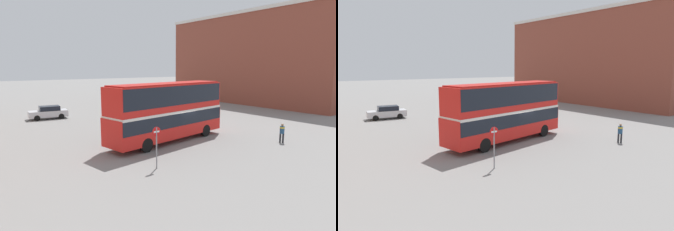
{
  "view_description": "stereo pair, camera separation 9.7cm",
  "coord_description": "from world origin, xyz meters",
  "views": [
    {
      "loc": [
        -15.22,
        -19.14,
        6.13
      ],
      "look_at": [
        -0.93,
        0.14,
        2.16
      ],
      "focal_mm": 32.0,
      "sensor_mm": 36.0,
      "label": 1
    },
    {
      "loc": [
        -15.14,
        -19.2,
        6.13
      ],
      "look_at": [
        -0.93,
        0.14,
        2.16
      ],
      "focal_mm": 32.0,
      "sensor_mm": 36.0,
      "label": 2
    }
  ],
  "objects": [
    {
      "name": "pedestrian_foreground",
      "position": [
        6.22,
        -5.68,
        0.96
      ],
      "size": [
        0.54,
        0.54,
        1.56
      ],
      "rotation": [
        0.0,
        0.0,
        4.1
      ],
      "color": "#232328",
      "rests_on": "ground_plane"
    },
    {
      "name": "parked_car_kerb_near",
      "position": [
        -5.85,
        17.06,
        0.77
      ],
      "size": [
        4.43,
        2.27,
        1.52
      ],
      "rotation": [
        0.0,
        0.0,
        3.02
      ],
      "color": "silver",
      "rests_on": "ground_plane"
    },
    {
      "name": "double_decker_bus",
      "position": [
        -0.93,
        0.14,
        2.74
      ],
      "size": [
        11.47,
        4.29,
        4.79
      ],
      "rotation": [
        0.0,
        0.0,
        0.16
      ],
      "color": "red",
      "rests_on": "ground_plane"
    },
    {
      "name": "parked_car_kerb_far",
      "position": [
        3.11,
        13.52,
        0.78
      ],
      "size": [
        4.21,
        2.51,
        1.55
      ],
      "rotation": [
        0.0,
        0.0,
        0.16
      ],
      "color": "silver",
      "rests_on": "ground_plane"
    },
    {
      "name": "no_entry_sign",
      "position": [
        -5.42,
        -4.76,
        1.7
      ],
      "size": [
        0.58,
        0.08,
        2.57
      ],
      "color": "gray",
      "rests_on": "ground_plane"
    },
    {
      "name": "building_row_right",
      "position": [
        28.03,
        13.72,
        7.35
      ],
      "size": [
        11.19,
        31.35,
        14.68
      ],
      "color": "brown",
      "rests_on": "ground_plane"
    },
    {
      "name": "ground_plane",
      "position": [
        0.0,
        0.0,
        0.0
      ],
      "size": [
        240.0,
        240.0,
        0.0
      ],
      "primitive_type": "plane",
      "color": "gray"
    }
  ]
}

